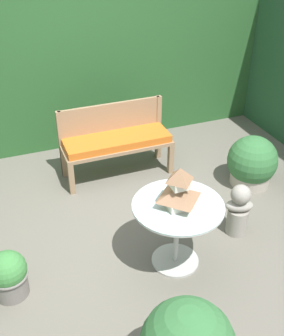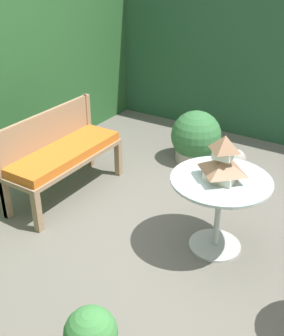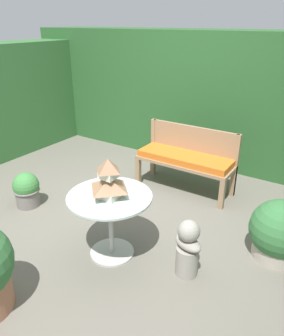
{
  "view_description": "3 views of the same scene",
  "coord_description": "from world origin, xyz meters",
  "px_view_note": "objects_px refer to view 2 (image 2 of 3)",
  "views": [
    {
      "loc": [
        -1.01,
        -2.93,
        2.71
      ],
      "look_at": [
        0.18,
        0.16,
        0.62
      ],
      "focal_mm": 45.0,
      "sensor_mm": 36.0,
      "label": 1
    },
    {
      "loc": [
        -2.36,
        -1.44,
        2.18
      ],
      "look_at": [
        0.25,
        0.22,
        0.52
      ],
      "focal_mm": 45.0,
      "sensor_mm": 36.0,
      "label": 2
    },
    {
      "loc": [
        1.88,
        -2.44,
        2.05
      ],
      "look_at": [
        0.04,
        0.35,
        0.53
      ],
      "focal_mm": 35.0,
      "sensor_mm": 36.0,
      "label": 3
    }
  ],
  "objects_px": {
    "pagoda_birdhouse": "(223,161)",
    "potted_plant_path_edge": "(196,139)",
    "patio_table": "(220,194)",
    "garden_bust": "(234,176)",
    "garden_bench": "(65,157)"
  },
  "relations": [
    {
      "from": "pagoda_birdhouse",
      "to": "potted_plant_path_edge",
      "type": "bearing_deg",
      "value": 32.17
    },
    {
      "from": "patio_table",
      "to": "garden_bust",
      "type": "xyz_separation_m",
      "value": [
        0.71,
        0.15,
        -0.23
      ]
    },
    {
      "from": "potted_plant_path_edge",
      "to": "pagoda_birdhouse",
      "type": "bearing_deg",
      "value": -147.83
    },
    {
      "from": "garden_bench",
      "to": "potted_plant_path_edge",
      "type": "distance_m",
      "value": 1.52
    },
    {
      "from": "pagoda_birdhouse",
      "to": "potted_plant_path_edge",
      "type": "xyz_separation_m",
      "value": [
        1.32,
        0.83,
        -0.52
      ]
    },
    {
      "from": "pagoda_birdhouse",
      "to": "potted_plant_path_edge",
      "type": "relative_size",
      "value": 0.61
    },
    {
      "from": "garden_bench",
      "to": "pagoda_birdhouse",
      "type": "height_order",
      "value": "pagoda_birdhouse"
    },
    {
      "from": "patio_table",
      "to": "potted_plant_path_edge",
      "type": "bearing_deg",
      "value": 32.17
    },
    {
      "from": "patio_table",
      "to": "potted_plant_path_edge",
      "type": "distance_m",
      "value": 1.57
    },
    {
      "from": "patio_table",
      "to": "pagoda_birdhouse",
      "type": "height_order",
      "value": "pagoda_birdhouse"
    },
    {
      "from": "garden_bench",
      "to": "garden_bust",
      "type": "xyz_separation_m",
      "value": [
        0.74,
        -1.4,
        -0.14
      ]
    },
    {
      "from": "garden_bust",
      "to": "patio_table",
      "type": "bearing_deg",
      "value": -149.86
    },
    {
      "from": "patio_table",
      "to": "garden_bench",
      "type": "bearing_deg",
      "value": 90.8
    },
    {
      "from": "pagoda_birdhouse",
      "to": "potted_plant_path_edge",
      "type": "distance_m",
      "value": 1.64
    },
    {
      "from": "pagoda_birdhouse",
      "to": "potted_plant_path_edge",
      "type": "height_order",
      "value": "pagoda_birdhouse"
    }
  ]
}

